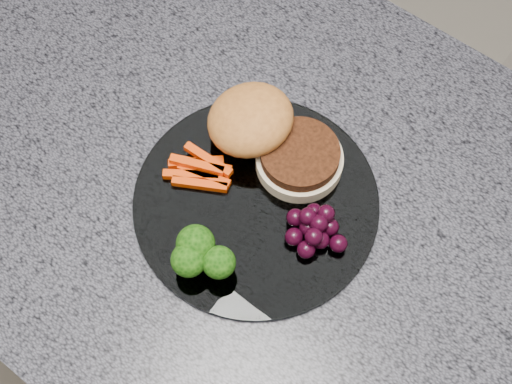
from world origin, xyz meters
TOP-DOWN VIEW (x-y plane):
  - island_cabinet at (0.00, 0.00)m, footprint 1.20×0.60m
  - countertop at (0.00, 0.00)m, footprint 1.20×0.60m
  - plate at (-0.01, -0.02)m, footprint 0.26×0.26m
  - burger at (-0.04, 0.04)m, footprint 0.18×0.12m
  - carrot_sticks at (-0.08, -0.03)m, footprint 0.07×0.06m
  - broccoli at (-0.01, -0.11)m, footprint 0.07×0.05m
  - grape_bunch at (0.06, -0.01)m, footprint 0.07×0.06m

SIDE VIEW (x-z plane):
  - island_cabinet at x=0.00m, z-range 0.00..0.86m
  - countertop at x=0.00m, z-range 0.86..0.90m
  - plate at x=-0.01m, z-range 0.90..0.91m
  - carrot_sticks at x=-0.08m, z-range 0.90..0.92m
  - grape_bunch at x=0.06m, z-range 0.90..0.94m
  - burger at x=-0.04m, z-range 0.90..0.95m
  - broccoli at x=-0.01m, z-range 0.91..0.96m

